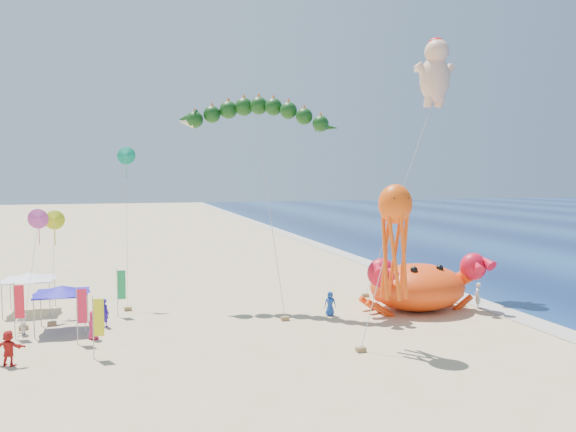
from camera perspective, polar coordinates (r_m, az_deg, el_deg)
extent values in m
plane|color=#D1B784|center=(37.68, 3.83, -10.06)|extent=(320.00, 320.00, 0.00)
plane|color=silver|center=(43.19, 19.13, -8.43)|extent=(320.00, 320.00, 0.00)
ellipsoid|color=#F6400C|center=(39.81, 13.00, -7.04)|extent=(7.01, 5.93, 3.18)
sphere|color=red|center=(36.77, 9.18, -5.67)|extent=(1.89, 1.89, 1.89)
sphere|color=black|center=(38.12, 12.54, -5.36)|extent=(0.49, 0.49, 0.49)
sphere|color=red|center=(40.32, 18.41, -4.96)|extent=(1.89, 1.89, 1.89)
sphere|color=black|center=(39.12, 15.12, -5.17)|extent=(0.49, 0.49, 0.49)
cone|color=#0E350F|center=(39.29, -10.48, 10.05)|extent=(1.51, 1.11, 1.23)
cylinder|color=#B2B2B2|center=(37.64, -1.80, -0.13)|extent=(0.64, 5.08, 12.58)
cube|color=olive|center=(36.34, -0.30, -10.38)|extent=(0.50, 0.35, 0.25)
ellipsoid|color=#F7B997|center=(47.08, 14.69, 13.28)|extent=(2.47, 2.03, 3.63)
sphere|color=#F7B997|center=(47.28, 14.88, 15.85)|extent=(1.90, 1.90, 1.90)
ellipsoid|color=red|center=(47.52, 14.82, 16.62)|extent=(1.23, 1.23, 0.86)
cylinder|color=#B2B2B2|center=(44.46, 11.37, 2.15)|extent=(6.33, 1.17, 15.24)
cube|color=olive|center=(43.52, 7.86, -7.99)|extent=(0.50, 0.35, 0.25)
ellipsoid|color=#FA520D|center=(29.97, 10.84, 1.21)|extent=(1.82, 1.63, 2.09)
cylinder|color=#B2B2B2|center=(30.00, 9.13, -6.66)|extent=(1.94, 0.10, 6.99)
cube|color=olive|center=(30.45, 7.41, -13.30)|extent=(0.50, 0.35, 0.25)
cylinder|color=gray|center=(35.34, -24.40, -9.54)|extent=(0.06, 0.06, 2.20)
cylinder|color=gray|center=(35.05, -19.94, -9.53)|extent=(0.06, 0.06, 2.20)
cylinder|color=gray|center=(37.97, -23.82, -8.59)|extent=(0.06, 0.06, 2.20)
cylinder|color=gray|center=(37.70, -19.67, -8.57)|extent=(0.06, 0.06, 2.20)
cube|color=#1C14B2|center=(36.25, -22.01, -7.29)|extent=(2.96, 2.96, 0.08)
cone|color=#1C14B2|center=(36.21, -22.02, -6.92)|extent=(3.25, 3.25, 0.45)
cylinder|color=gray|center=(40.93, -27.06, -7.78)|extent=(0.06, 0.06, 2.20)
cylinder|color=gray|center=(40.49, -23.05, -7.79)|extent=(0.06, 0.06, 2.20)
cylinder|color=gray|center=(43.69, -26.36, -7.03)|extent=(0.06, 0.06, 2.20)
cylinder|color=gray|center=(43.28, -22.60, -7.02)|extent=(0.06, 0.06, 2.20)
cube|color=white|center=(41.87, -24.81, -5.87)|extent=(3.10, 3.10, 0.08)
cone|color=white|center=(41.83, -24.82, -5.54)|extent=(3.41, 3.41, 0.45)
cylinder|color=gray|center=(30.33, -19.18, -10.67)|extent=(0.05, 0.05, 3.20)
cube|color=yellow|center=(30.20, -18.66, -9.75)|extent=(0.50, 0.04, 1.90)
cylinder|color=gray|center=(33.17, -20.65, -9.44)|extent=(0.05, 0.05, 3.20)
cube|color=red|center=(33.04, -20.18, -8.59)|extent=(0.50, 0.04, 1.90)
cylinder|color=gray|center=(35.68, -26.05, -8.64)|extent=(0.05, 0.05, 3.20)
cube|color=#FD1C30|center=(35.53, -25.62, -7.85)|extent=(0.50, 0.04, 1.90)
cylinder|color=gray|center=(38.60, -16.94, -7.45)|extent=(0.05, 0.05, 3.20)
cube|color=#1BA253|center=(38.50, -16.54, -6.72)|extent=(0.50, 0.04, 1.90)
imported|color=#1D4BAD|center=(37.50, 4.29, -8.87)|extent=(0.86, 0.64, 1.61)
imported|color=#2B1BA0|center=(36.50, -18.12, -9.32)|extent=(0.73, 0.75, 1.73)
imported|color=#B41C4B|center=(34.01, -19.15, -10.41)|extent=(0.94, 0.94, 1.65)
imported|color=silver|center=(41.60, 18.70, -7.65)|extent=(0.73, 0.78, 1.78)
imported|color=white|center=(36.51, -25.48, -9.59)|extent=(0.95, 1.01, 1.64)
imported|color=red|center=(31.04, -26.52, -11.92)|extent=(1.68, 1.21, 1.75)
cone|color=#0C8B65|center=(42.04, -16.14, 5.95)|extent=(1.30, 0.51, 1.32)
cylinder|color=#B2B2B2|center=(40.70, -15.63, -1.47)|extent=(0.55, 3.04, 10.45)
cube|color=olive|center=(40.07, -15.10, -9.15)|extent=(0.50, 0.35, 0.25)
cone|color=#BED918|center=(40.36, -22.64, -0.35)|extent=(1.30, 0.51, 1.32)
cylinder|color=#B2B2B2|center=(39.20, -22.39, -5.07)|extent=(0.55, 3.04, 6.07)
cube|color=olive|center=(38.31, -22.13, -9.93)|extent=(0.50, 0.35, 0.25)
cone|color=#E64CA5|center=(39.56, -24.00, -0.23)|extent=(1.30, 0.51, 1.32)
cylinder|color=#B2B2B2|center=(38.41, -23.79, -5.17)|extent=(0.55, 3.04, 6.24)
cube|color=olive|center=(37.54, -23.57, -10.25)|extent=(0.50, 0.35, 0.25)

